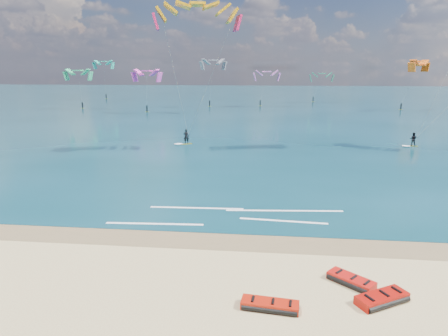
# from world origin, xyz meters

# --- Properties ---
(ground) EXTENTS (320.00, 320.00, 0.00)m
(ground) POSITION_xyz_m (0.00, 40.00, 0.00)
(ground) COLOR tan
(ground) RESTS_ON ground
(wet_sand_strip) EXTENTS (320.00, 2.40, 0.01)m
(wet_sand_strip) POSITION_xyz_m (0.00, 3.00, 0.00)
(wet_sand_strip) COLOR brown
(wet_sand_strip) RESTS_ON ground
(sea) EXTENTS (320.00, 200.00, 0.04)m
(sea) POSITION_xyz_m (0.00, 104.00, 0.02)
(sea) COLOR #0A343C
(sea) RESTS_ON ground
(packed_kite_left) EXTENTS (2.60, 1.32, 0.38)m
(packed_kite_left) POSITION_xyz_m (3.92, -3.19, 0.00)
(packed_kite_left) COLOR red
(packed_kite_left) RESTS_ON ground
(packed_kite_mid) EXTENTS (2.46, 2.33, 0.41)m
(packed_kite_mid) POSITION_xyz_m (7.54, -0.91, 0.00)
(packed_kite_mid) COLOR red
(packed_kite_mid) RESTS_ON ground
(packed_kite_right) EXTENTS (2.75, 2.29, 0.44)m
(packed_kite_right) POSITION_xyz_m (8.49, -2.28, 0.00)
(packed_kite_right) COLOR #A80E07
(packed_kite_right) RESTS_ON ground
(kitesurfer_main) EXTENTS (10.62, 8.70, 17.51)m
(kitesurfer_main) POSITION_xyz_m (-4.90, 28.08, 9.05)
(kitesurfer_main) COLOR #CBDD1A
(kitesurfer_main) RESTS_ON sea
(shoreline_foam) EXTENTS (15.03, 3.91, 0.01)m
(shoreline_foam) POSITION_xyz_m (1.56, 7.01, 0.04)
(shoreline_foam) COLOR white
(shoreline_foam) RESTS_ON ground
(distant_kites) EXTENTS (86.30, 38.77, 11.24)m
(distant_kites) POSITION_xyz_m (-8.38, 80.57, 4.88)
(distant_kites) COLOR #34916B
(distant_kites) RESTS_ON ground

